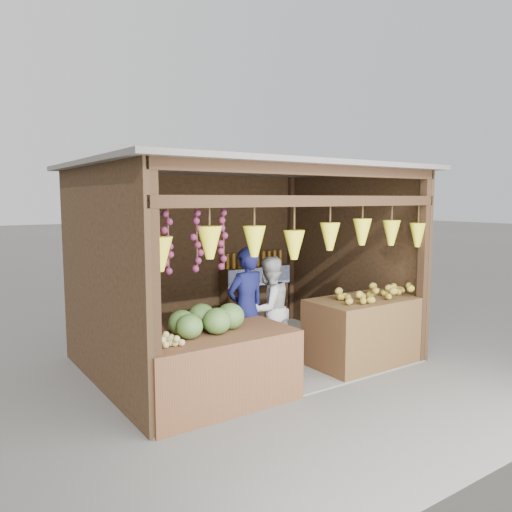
{
  "coord_description": "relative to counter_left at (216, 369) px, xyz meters",
  "views": [
    {
      "loc": [
        -3.69,
        -5.66,
        2.23
      ],
      "look_at": [
        0.12,
        -0.1,
        1.45
      ],
      "focal_mm": 35.0,
      "sensor_mm": 36.0,
      "label": 1
    }
  ],
  "objects": [
    {
      "name": "melon_pile",
      "position": [
        -0.08,
        0.09,
        0.55
      ],
      "size": [
        1.0,
        0.5,
        0.32
      ],
      "primitive_type": null,
      "color": "#1E4612",
      "rests_on": "counter_left"
    },
    {
      "name": "mango_pile",
      "position": [
        2.45,
        -0.02,
        0.61
      ],
      "size": [
        1.4,
        0.64,
        0.22
      ],
      "primitive_type": null,
      "color": "#B65E18",
      "rests_on": "counter_right"
    },
    {
      "name": "back_shelf",
      "position": [
        2.15,
        2.39,
        0.48
      ],
      "size": [
        1.25,
        0.32,
        1.32
      ],
      "color": "#382314",
      "rests_on": "ground"
    },
    {
      "name": "counter_left",
      "position": [
        0.0,
        0.0,
        0.0
      ],
      "size": [
        1.76,
        0.85,
        0.78
      ],
      "primitive_type": "cube",
      "color": "#532E1B",
      "rests_on": "ground"
    },
    {
      "name": "vendor_seated",
      "position": [
        -0.53,
        1.08,
        0.46
      ],
      "size": [
        0.62,
        0.52,
        1.08
      ],
      "primitive_type": "imported",
      "rotation": [
        0.0,
        0.0,
        2.73
      ],
      "color": "brown",
      "rests_on": "stool"
    },
    {
      "name": "man_standing",
      "position": [
        0.89,
        0.76,
        0.41
      ],
      "size": [
        0.63,
        0.45,
        1.61
      ],
      "primitive_type": "imported",
      "rotation": [
        0.0,
        0.0,
        3.25
      ],
      "color": "#131649",
      "rests_on": "ground"
    },
    {
      "name": "woman_standing",
      "position": [
        1.34,
        0.88,
        0.33
      ],
      "size": [
        0.78,
        0.65,
        1.44
      ],
      "primitive_type": "imported",
      "rotation": [
        0.0,
        0.0,
        3.29
      ],
      "color": "beige",
      "rests_on": "ground"
    },
    {
      "name": "tanfruit_pile",
      "position": [
        -0.61,
        -0.07,
        0.46
      ],
      "size": [
        0.34,
        0.4,
        0.13
      ],
      "primitive_type": null,
      "color": "tan",
      "rests_on": "counter_left"
    },
    {
      "name": "counter_right",
      "position": [
        2.34,
        0.04,
        0.06
      ],
      "size": [
        1.55,
        0.85,
        0.9
      ],
      "primitive_type": "cube",
      "color": "#4F311A",
      "rests_on": "ground"
    },
    {
      "name": "stall_structure",
      "position": [
        1.07,
        1.07,
        1.27
      ],
      "size": [
        4.3,
        3.3,
        2.66
      ],
      "color": "slate",
      "rests_on": "ground"
    },
    {
      "name": "stool",
      "position": [
        -0.53,
        1.08,
        -0.23
      ],
      "size": [
        0.33,
        0.33,
        0.31
      ],
      "primitive_type": "cube",
      "color": "black",
      "rests_on": "ground"
    },
    {
      "name": "ground",
      "position": [
        1.1,
        1.11,
        -0.39
      ],
      "size": [
        80.0,
        80.0,
        0.0
      ],
      "primitive_type": "plane",
      "color": "#514F49",
      "rests_on": "ground"
    }
  ]
}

